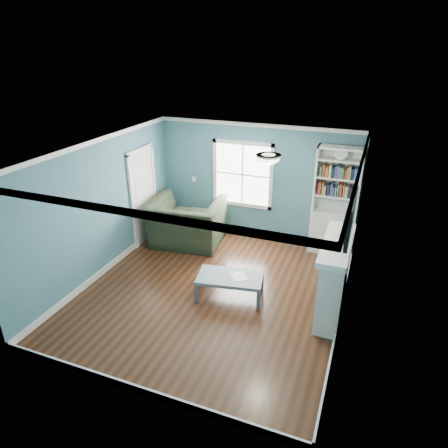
% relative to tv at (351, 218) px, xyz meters
% --- Properties ---
extents(floor, '(5.00, 5.00, 0.00)m').
position_rel_tv_xyz_m(floor, '(-2.20, -0.20, -1.72)').
color(floor, black).
rests_on(floor, ground).
extents(room_walls, '(5.00, 5.00, 5.00)m').
position_rel_tv_xyz_m(room_walls, '(-2.20, -0.20, -0.14)').
color(room_walls, '#3E707F').
rests_on(room_walls, ground).
extents(trim, '(4.50, 5.00, 2.60)m').
position_rel_tv_xyz_m(trim, '(-2.20, -0.20, -0.49)').
color(trim, white).
rests_on(trim, ground).
extents(window, '(1.40, 0.06, 1.50)m').
position_rel_tv_xyz_m(window, '(-2.50, 2.29, -0.27)').
color(window, white).
rests_on(window, room_walls).
extents(bookshelf, '(0.90, 0.35, 2.31)m').
position_rel_tv_xyz_m(bookshelf, '(-0.43, 2.10, -0.80)').
color(bookshelf, silver).
rests_on(bookshelf, ground).
extents(fireplace, '(0.44, 1.58, 1.30)m').
position_rel_tv_xyz_m(fireplace, '(-0.12, 0.00, -1.09)').
color(fireplace, black).
rests_on(fireplace, ground).
extents(tv, '(0.06, 1.10, 0.65)m').
position_rel_tv_xyz_m(tv, '(0.00, 0.00, 0.00)').
color(tv, black).
rests_on(tv, fireplace).
extents(door, '(0.12, 0.98, 2.17)m').
position_rel_tv_xyz_m(door, '(-4.42, 1.20, -0.65)').
color(door, silver).
rests_on(door, ground).
extents(ceiling_fixture, '(0.38, 0.38, 0.15)m').
position_rel_tv_xyz_m(ceiling_fixture, '(-1.30, -0.10, 0.82)').
color(ceiling_fixture, white).
rests_on(ceiling_fixture, room_walls).
extents(light_switch, '(0.08, 0.01, 0.12)m').
position_rel_tv_xyz_m(light_switch, '(-3.70, 2.28, -0.52)').
color(light_switch, white).
rests_on(light_switch, room_walls).
extents(recliner, '(1.68, 1.20, 1.37)m').
position_rel_tv_xyz_m(recliner, '(-3.48, 1.37, -1.04)').
color(recliner, black).
rests_on(recliner, ground).
extents(coffee_table, '(1.22, 0.81, 0.41)m').
position_rel_tv_xyz_m(coffee_table, '(-1.85, -0.23, -1.37)').
color(coffee_table, '#4C525B').
rests_on(coffee_table, ground).
extents(paper_sheet, '(0.36, 0.37, 0.00)m').
position_rel_tv_xyz_m(paper_sheet, '(-1.71, -0.18, -1.31)').
color(paper_sheet, white).
rests_on(paper_sheet, coffee_table).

